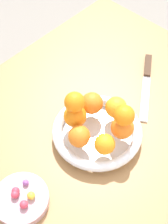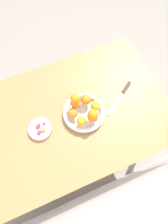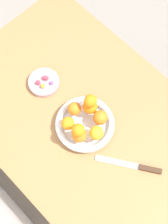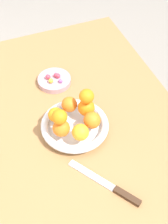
{
  "view_description": "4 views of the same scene",
  "coord_description": "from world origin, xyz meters",
  "px_view_note": "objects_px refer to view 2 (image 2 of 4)",
  "views": [
    {
      "loc": [
        0.34,
        0.34,
        1.51
      ],
      "look_at": [
        -0.04,
        -0.01,
        0.84
      ],
      "focal_mm": 55.0,
      "sensor_mm": 36.0,
      "label": 1
    },
    {
      "loc": [
        0.08,
        0.34,
        1.68
      ],
      "look_at": [
        -0.05,
        0.04,
        0.81
      ],
      "focal_mm": 28.0,
      "sensor_mm": 36.0,
      "label": 2
    },
    {
      "loc": [
        -0.38,
        0.34,
        2.06
      ],
      "look_at": [
        -0.04,
        0.02,
        0.86
      ],
      "focal_mm": 55.0,
      "sensor_mm": 36.0,
      "label": 3
    },
    {
      "loc": [
        -0.77,
        0.27,
        1.69
      ],
      "look_at": [
        -0.05,
        -0.01,
        0.82
      ],
      "focal_mm": 55.0,
      "sensor_mm": 36.0,
      "label": 4
    }
  ],
  "objects_px": {
    "orange_5": "(86,99)",
    "orange_6": "(75,98)",
    "orange_1": "(73,113)",
    "orange_3": "(93,117)",
    "orange_2": "(81,121)",
    "fruit_bowl": "(84,113)",
    "orange_7": "(93,114)",
    "candy_ball_4": "(39,132)",
    "candy_ball_3": "(44,130)",
    "knife": "(121,95)",
    "candy_dish": "(40,129)",
    "orange_0": "(76,103)",
    "dining_table": "(74,118)",
    "orange_4": "(96,106)",
    "candy_ball_1": "(38,127)",
    "candy_ball_2": "(44,124)",
    "candy_ball_0": "(39,126)"
  },
  "relations": [
    {
      "from": "candy_dish",
      "to": "orange_4",
      "type": "height_order",
      "value": "orange_4"
    },
    {
      "from": "candy_ball_3",
      "to": "candy_ball_0",
      "type": "bearing_deg",
      "value": -61.31
    },
    {
      "from": "orange_4",
      "to": "candy_ball_3",
      "type": "relative_size",
      "value": 3.0
    },
    {
      "from": "orange_1",
      "to": "orange_4",
      "type": "distance_m",
      "value": 0.13
    },
    {
      "from": "orange_5",
      "to": "candy_ball_2",
      "type": "relative_size",
      "value": 4.02
    },
    {
      "from": "orange_6",
      "to": "candy_ball_2",
      "type": "xyz_separation_m",
      "value": [
        0.2,
        0.03,
        -0.1
      ]
    },
    {
      "from": "candy_ball_1",
      "to": "fruit_bowl",
      "type": "bearing_deg",
      "value": 175.71
    },
    {
      "from": "orange_7",
      "to": "candy_ball_0",
      "type": "bearing_deg",
      "value": -15.9
    },
    {
      "from": "orange_3",
      "to": "orange_7",
      "type": "bearing_deg",
      "value": 31.43
    },
    {
      "from": "orange_1",
      "to": "orange_5",
      "type": "bearing_deg",
      "value": -154.69
    },
    {
      "from": "dining_table",
      "to": "candy_ball_2",
      "type": "relative_size",
      "value": 74.83
    },
    {
      "from": "orange_3",
      "to": "orange_5",
      "type": "distance_m",
      "value": 0.11
    },
    {
      "from": "candy_ball_1",
      "to": "candy_ball_3",
      "type": "distance_m",
      "value": 0.04
    },
    {
      "from": "orange_5",
      "to": "orange_2",
      "type": "bearing_deg",
      "value": 56.1
    },
    {
      "from": "orange_2",
      "to": "fruit_bowl",
      "type": "bearing_deg",
      "value": -123.9
    },
    {
      "from": "candy_ball_0",
      "to": "candy_ball_4",
      "type": "bearing_deg",
      "value": 75.93
    },
    {
      "from": "orange_2",
      "to": "candy_ball_1",
      "type": "relative_size",
      "value": 2.81
    },
    {
      "from": "orange_4",
      "to": "knife",
      "type": "distance_m",
      "value": 0.2
    },
    {
      "from": "orange_3",
      "to": "fruit_bowl",
      "type": "bearing_deg",
      "value": -63.9
    },
    {
      "from": "orange_0",
      "to": "orange_1",
      "type": "distance_m",
      "value": 0.06
    },
    {
      "from": "orange_5",
      "to": "candy_ball_3",
      "type": "relative_size",
      "value": 3.1
    },
    {
      "from": "dining_table",
      "to": "candy_ball_3",
      "type": "relative_size",
      "value": 57.7
    },
    {
      "from": "orange_1",
      "to": "orange_6",
      "type": "xyz_separation_m",
      "value": [
        -0.04,
        -0.05,
        0.06
      ]
    },
    {
      "from": "orange_7",
      "to": "candy_ball_4",
      "type": "xyz_separation_m",
      "value": [
        0.29,
        -0.05,
        -0.09
      ]
    },
    {
      "from": "orange_6",
      "to": "candy_ball_4",
      "type": "relative_size",
      "value": 2.63
    },
    {
      "from": "candy_ball_0",
      "to": "candy_ball_3",
      "type": "height_order",
      "value": "same"
    },
    {
      "from": "candy_dish",
      "to": "orange_7",
      "type": "distance_m",
      "value": 0.31
    },
    {
      "from": "orange_7",
      "to": "candy_ball_1",
      "type": "distance_m",
      "value": 0.31
    },
    {
      "from": "orange_2",
      "to": "orange_4",
      "type": "bearing_deg",
      "value": -153.93
    },
    {
      "from": "orange_0",
      "to": "orange_6",
      "type": "height_order",
      "value": "orange_6"
    },
    {
      "from": "orange_7",
      "to": "candy_ball_4",
      "type": "distance_m",
      "value": 0.31
    },
    {
      "from": "candy_ball_1",
      "to": "candy_ball_2",
      "type": "distance_m",
      "value": 0.04
    },
    {
      "from": "orange_5",
      "to": "orange_6",
      "type": "xyz_separation_m",
      "value": [
        0.06,
        -0.0,
        0.06
      ]
    },
    {
      "from": "dining_table",
      "to": "orange_4",
      "type": "xyz_separation_m",
      "value": [
        -0.12,
        0.03,
        0.16
      ]
    },
    {
      "from": "dining_table",
      "to": "candy_ball_4",
      "type": "relative_size",
      "value": 56.08
    },
    {
      "from": "orange_0",
      "to": "candy_ball_0",
      "type": "relative_size",
      "value": 3.18
    },
    {
      "from": "orange_1",
      "to": "orange_5",
      "type": "height_order",
      "value": "orange_5"
    },
    {
      "from": "fruit_bowl",
      "to": "orange_7",
      "type": "height_order",
      "value": "orange_7"
    },
    {
      "from": "dining_table",
      "to": "orange_5",
      "type": "distance_m",
      "value": 0.18
    },
    {
      "from": "candy_ball_3",
      "to": "knife",
      "type": "height_order",
      "value": "candy_ball_3"
    },
    {
      "from": "knife",
      "to": "candy_ball_2",
      "type": "bearing_deg",
      "value": -0.13
    },
    {
      "from": "orange_0",
      "to": "orange_3",
      "type": "xyz_separation_m",
      "value": [
        -0.05,
        0.11,
        -0.0
      ]
    },
    {
      "from": "orange_2",
      "to": "orange_3",
      "type": "relative_size",
      "value": 0.89
    },
    {
      "from": "orange_1",
      "to": "orange_3",
      "type": "distance_m",
      "value": 0.11
    },
    {
      "from": "candy_dish",
      "to": "orange_0",
      "type": "height_order",
      "value": "orange_0"
    },
    {
      "from": "candy_ball_2",
      "to": "candy_ball_3",
      "type": "xyz_separation_m",
      "value": [
        0.01,
        0.03,
        0.0
      ]
    },
    {
      "from": "orange_4",
      "to": "candy_ball_2",
      "type": "height_order",
      "value": "orange_4"
    },
    {
      "from": "orange_0",
      "to": "candy_ball_3",
      "type": "height_order",
      "value": "orange_0"
    },
    {
      "from": "orange_3",
      "to": "candy_ball_4",
      "type": "xyz_separation_m",
      "value": [
        0.29,
        -0.04,
        -0.04
      ]
    },
    {
      "from": "candy_dish",
      "to": "orange_7",
      "type": "bearing_deg",
      "value": 166.38
    }
  ]
}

